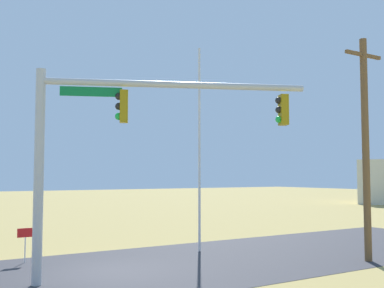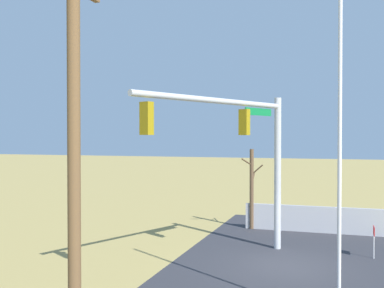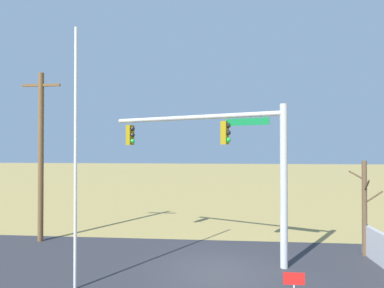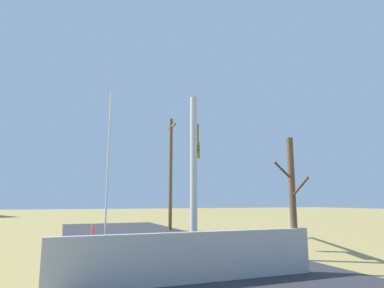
{
  "view_description": "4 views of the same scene",
  "coord_description": "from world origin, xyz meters",
  "views": [
    {
      "loc": [
        5.7,
        14.11,
        3.11
      ],
      "look_at": [
        -2.04,
        1.58,
        4.11
      ],
      "focal_mm": 42.98,
      "sensor_mm": 36.0,
      "label": 1
    },
    {
      "loc": [
        -16.55,
        -1.89,
        4.64
      ],
      "look_at": [
        -1.41,
        3.01,
        4.36
      ],
      "focal_mm": 43.22,
      "sensor_mm": 36.0,
      "label": 2
    },
    {
      "loc": [
        0.11,
        -11.92,
        4.53
      ],
      "look_at": [
        -1.13,
        2.34,
        4.7
      ],
      "focal_mm": 30.34,
      "sensor_mm": 36.0,
      "label": 3
    },
    {
      "loc": [
        14.4,
        -4.12,
        2.04
      ],
      "look_at": [
        -2.32,
        2.4,
        5.19
      ],
      "focal_mm": 30.65,
      "sensor_mm": 36.0,
      "label": 4
    }
  ],
  "objects": [
    {
      "name": "road_surface",
      "position": [
        -4.0,
        0.0,
        0.01
      ],
      "size": [
        28.0,
        8.0,
        0.01
      ],
      "primitive_type": "cube",
      "color": "#2D2D33",
      "rests_on": "ground_plane"
    },
    {
      "name": "open_sign",
      "position": [
        2.06,
        -3.09,
        0.91
      ],
      "size": [
        0.56,
        0.04,
        1.22
      ],
      "color": "silver",
      "rests_on": "ground_plane"
    },
    {
      "name": "flagpole",
      "position": [
        -4.52,
        -1.85,
        4.22
      ],
      "size": [
        0.1,
        0.1,
        8.43
      ],
      "primitive_type": "cylinder",
      "color": "silver",
      "rests_on": "ground_plane"
    },
    {
      "name": "signal_mast",
      "position": [
        0.4,
        1.49,
        4.42
      ],
      "size": [
        7.52,
        3.37,
        6.2
      ],
      "color": "#B2B5BA",
      "rests_on": "ground_plane"
    },
    {
      "name": "utility_pole",
      "position": [
        -8.58,
        3.15,
        4.26
      ],
      "size": [
        1.9,
        0.26,
        8.18
      ],
      "color": "brown",
      "rests_on": "ground_plane"
    },
    {
      "name": "ground_plane",
      "position": [
        0.0,
        0.0,
        0.0
      ],
      "size": [
        160.0,
        160.0,
        0.0
      ],
      "primitive_type": "plane",
      "color": "#9E894C"
    }
  ]
}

